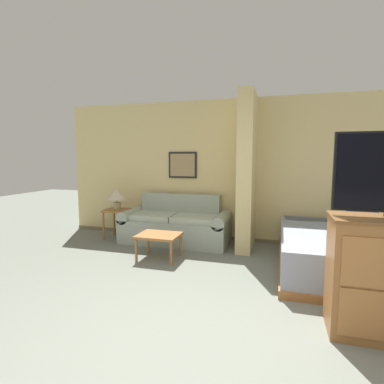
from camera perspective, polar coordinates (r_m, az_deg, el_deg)
ground_plane at (r=2.62m, az=-1.87°, el=-29.52°), size 20.00×20.00×0.00m
wall_back at (r=5.59m, az=9.49°, el=3.95°), size 7.06×0.16×2.60m
wall_partition_pillar at (r=5.09m, az=10.41°, el=3.74°), size 0.24×0.86×2.60m
couch at (r=5.51m, az=-3.07°, el=-6.29°), size 1.95×0.84×0.86m
coffee_table at (r=4.64m, az=-6.33°, el=-8.57°), size 0.63×0.51×0.38m
side_table at (r=5.93m, az=-14.02°, el=-4.12°), size 0.44×0.44×0.56m
table_lamp at (r=5.87m, az=-14.12°, el=-0.52°), size 0.38×0.38×0.40m
bed at (r=4.64m, az=28.14°, el=-10.11°), size 1.88×2.19×0.53m
backpack at (r=4.25m, az=29.49°, el=-4.91°), size 0.33×0.20×0.44m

